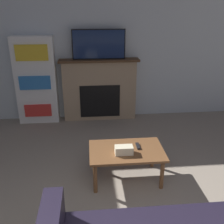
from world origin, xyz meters
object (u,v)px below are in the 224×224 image
Objects in this scene: tv at (99,44)px; bookshelf at (36,81)px; coffee_table at (126,154)px; fireplace at (100,90)px.

bookshelf is at bearing -179.86° from tv.
fireplace is at bearing 96.76° from coffee_table.
tv is 1.03× the size of coffee_table.
tv reaches higher than bookshelf.
fireplace is 1.19m from bookshelf.
tv reaches higher than coffee_table.
bookshelf is at bearing 125.37° from coffee_table.
tv is at bearing 96.83° from coffee_table.
tv is 2.28m from coffee_table.
coffee_table is (0.24, -2.01, -0.22)m from fireplace.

